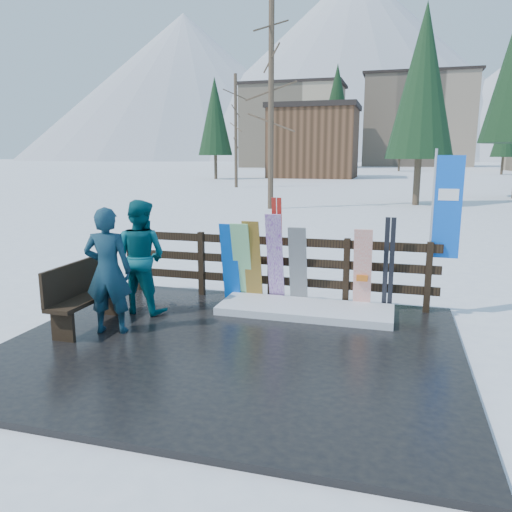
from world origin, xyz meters
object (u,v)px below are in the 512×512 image
(person_back, at_px, (140,257))
(person_front, at_px, (108,271))
(snowboard_0, at_px, (230,262))
(snowboard_3, at_px, (275,259))
(snowboard_1, at_px, (242,262))
(snowboard_2, at_px, (253,262))
(snowboard_4, at_px, (298,266))
(bench, at_px, (83,293))
(snowboard_5, at_px, (362,270))
(rental_flag, at_px, (444,213))

(person_back, bearing_deg, person_front, 97.09)
(snowboard_0, bearing_deg, snowboard_3, 0.00)
(snowboard_1, bearing_deg, snowboard_2, 0.00)
(snowboard_3, xyz_separation_m, snowboard_4, (0.39, 0.00, -0.10))
(bench, relative_size, snowboard_1, 1.05)
(snowboard_5, bearing_deg, bench, -153.93)
(bench, distance_m, person_back, 1.08)
(snowboard_2, distance_m, person_front, 2.53)
(person_front, bearing_deg, bench, -25.10)
(bench, height_order, snowboard_5, snowboard_5)
(snowboard_4, bearing_deg, snowboard_2, -180.00)
(person_front, bearing_deg, snowboard_0, -134.11)
(snowboard_0, height_order, person_front, person_front)
(snowboard_0, distance_m, snowboard_4, 1.20)
(snowboard_3, bearing_deg, person_back, -152.98)
(snowboard_4, bearing_deg, snowboard_3, -180.00)
(rental_flag, bearing_deg, snowboard_2, -174.92)
(person_back, bearing_deg, snowboard_5, -158.46)
(snowboard_0, bearing_deg, bench, -130.66)
(snowboard_3, relative_size, snowboard_4, 1.16)
(snowboard_2, bearing_deg, rental_flag, 5.08)
(rental_flag, bearing_deg, snowboard_1, -175.21)
(snowboard_0, distance_m, snowboard_1, 0.22)
(snowboard_0, xyz_separation_m, person_back, (-1.17, -1.01, 0.23))
(rental_flag, bearing_deg, snowboard_4, -173.14)
(snowboard_3, height_order, rental_flag, rental_flag)
(snowboard_0, bearing_deg, person_back, -139.31)
(snowboard_2, bearing_deg, snowboard_4, 0.00)
(snowboard_4, height_order, person_back, person_back)
(snowboard_0, xyz_separation_m, snowboard_1, (0.22, 0.00, 0.01))
(snowboard_0, relative_size, snowboard_3, 0.86)
(snowboard_2, xyz_separation_m, person_back, (-1.58, -1.01, 0.20))
(bench, distance_m, snowboard_0, 2.51)
(snowboard_3, distance_m, snowboard_5, 1.45)
(snowboard_2, height_order, snowboard_5, snowboard_2)
(snowboard_1, bearing_deg, snowboard_3, 0.00)
(rental_flag, bearing_deg, person_back, -164.54)
(snowboard_4, distance_m, person_front, 3.08)
(bench, xyz_separation_m, snowboard_0, (1.63, 1.90, 0.17))
(snowboard_3, distance_m, person_back, 2.22)
(snowboard_2, bearing_deg, snowboard_3, 0.00)
(snowboard_3, relative_size, person_back, 0.88)
(snowboard_0, distance_m, snowboard_3, 0.81)
(snowboard_5, height_order, person_back, person_back)
(snowboard_5, distance_m, person_back, 3.57)
(snowboard_0, relative_size, snowboard_2, 0.95)
(person_front, bearing_deg, snowboard_4, -153.90)
(snowboard_0, bearing_deg, snowboard_4, 0.00)
(snowboard_0, relative_size, snowboard_1, 0.98)
(snowboard_0, xyz_separation_m, snowboard_2, (0.41, 0.00, 0.03))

